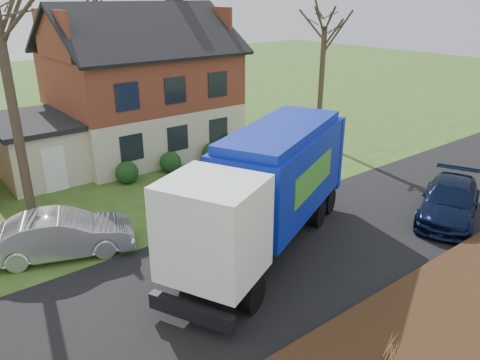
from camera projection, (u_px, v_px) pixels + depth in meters
ground at (283, 256)px, 16.18m from camera, size 120.00×120.00×0.00m
road at (283, 256)px, 16.18m from camera, size 80.00×7.00×0.02m
mulch_verge at (422, 334)px, 12.25m from camera, size 80.00×3.50×0.30m
main_house at (133, 81)px, 25.72m from camera, size 12.95×8.95×9.26m
garbage_truck at (269, 184)px, 15.99m from camera, size 9.98×6.51×4.20m
silver_sedan at (62, 234)px, 16.03m from camera, size 5.02×3.20×1.56m
navy_wagon at (450, 201)px, 18.76m from camera, size 5.48×3.90×1.47m
tree_front_east at (326, 5)px, 25.68m from camera, size 3.50×3.50×9.72m
grass_clump_mid at (392, 348)px, 10.84m from camera, size 0.37×0.30×1.03m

